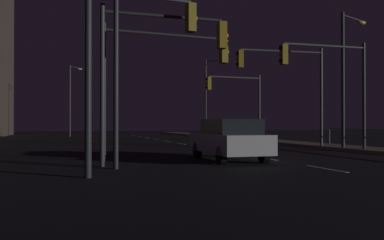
{
  "coord_description": "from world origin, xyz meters",
  "views": [
    {
      "loc": [
        -7.77,
        -1.52,
        1.42
      ],
      "look_at": [
        0.52,
        24.18,
        1.64
      ],
      "focal_mm": 37.38,
      "sensor_mm": 36.0,
      "label": 1
    }
  ],
  "objects_px": {
    "street_lamp_across_street": "(72,4)",
    "traffic_light_far_center": "(164,65)",
    "car": "(229,139)",
    "street_lamp_far_end": "(208,90)",
    "street_lamp_mid_block": "(72,94)",
    "traffic_light_far_right": "(285,75)",
    "traffic_light_overhead_east": "(328,72)",
    "traffic_light_mid_left": "(236,93)",
    "street_lamp_corner": "(347,66)",
    "traffic_light_mid_right": "(161,54)",
    "traffic_light_far_left": "(151,44)"
  },
  "relations": [
    {
      "from": "traffic_light_far_left",
      "to": "street_lamp_mid_block",
      "type": "relative_size",
      "value": 0.75
    },
    {
      "from": "street_lamp_corner",
      "to": "street_lamp_across_street",
      "type": "bearing_deg",
      "value": -153.3
    },
    {
      "from": "traffic_light_far_center",
      "to": "street_lamp_far_end",
      "type": "bearing_deg",
      "value": 66.08
    },
    {
      "from": "car",
      "to": "street_lamp_mid_block",
      "type": "relative_size",
      "value": 0.58
    },
    {
      "from": "street_lamp_across_street",
      "to": "traffic_light_far_center",
      "type": "bearing_deg",
      "value": 53.53
    },
    {
      "from": "car",
      "to": "street_lamp_far_end",
      "type": "distance_m",
      "value": 28.23
    },
    {
      "from": "traffic_light_far_left",
      "to": "traffic_light_mid_left",
      "type": "bearing_deg",
      "value": 57.18
    },
    {
      "from": "traffic_light_mid_left",
      "to": "street_lamp_far_end",
      "type": "distance_m",
      "value": 13.09
    },
    {
      "from": "traffic_light_far_right",
      "to": "street_lamp_mid_block",
      "type": "distance_m",
      "value": 27.38
    },
    {
      "from": "traffic_light_far_left",
      "to": "street_lamp_mid_block",
      "type": "height_order",
      "value": "street_lamp_mid_block"
    },
    {
      "from": "traffic_light_mid_right",
      "to": "traffic_light_mid_left",
      "type": "xyz_separation_m",
      "value": [
        9.27,
        14.45,
        -0.09
      ]
    },
    {
      "from": "traffic_light_far_right",
      "to": "street_lamp_corner",
      "type": "height_order",
      "value": "street_lamp_corner"
    },
    {
      "from": "traffic_light_far_right",
      "to": "street_lamp_across_street",
      "type": "height_order",
      "value": "street_lamp_across_street"
    },
    {
      "from": "traffic_light_overhead_east",
      "to": "traffic_light_far_center",
      "type": "relative_size",
      "value": 1.0
    },
    {
      "from": "car",
      "to": "street_lamp_across_street",
      "type": "bearing_deg",
      "value": -149.23
    },
    {
      "from": "street_lamp_mid_block",
      "to": "car",
      "type": "bearing_deg",
      "value": -80.44
    },
    {
      "from": "traffic_light_mid_right",
      "to": "traffic_light_far_center",
      "type": "bearing_deg",
      "value": 73.6
    },
    {
      "from": "traffic_light_far_center",
      "to": "traffic_light_far_left",
      "type": "bearing_deg",
      "value": -111.49
    },
    {
      "from": "traffic_light_mid_left",
      "to": "traffic_light_far_left",
      "type": "distance_m",
      "value": 17.98
    },
    {
      "from": "traffic_light_far_right",
      "to": "traffic_light_far_left",
      "type": "height_order",
      "value": "traffic_light_far_left"
    },
    {
      "from": "street_lamp_across_street",
      "to": "street_lamp_mid_block",
      "type": "height_order",
      "value": "street_lamp_mid_block"
    },
    {
      "from": "traffic_light_far_center",
      "to": "street_lamp_corner",
      "type": "bearing_deg",
      "value": 12.19
    },
    {
      "from": "traffic_light_mid_left",
      "to": "street_lamp_corner",
      "type": "height_order",
      "value": "street_lamp_corner"
    },
    {
      "from": "traffic_light_mid_left",
      "to": "traffic_light_far_right",
      "type": "height_order",
      "value": "traffic_light_far_right"
    },
    {
      "from": "street_lamp_across_street",
      "to": "traffic_light_overhead_east",
      "type": "bearing_deg",
      "value": 25.82
    },
    {
      "from": "traffic_light_mid_left",
      "to": "street_lamp_mid_block",
      "type": "distance_m",
      "value": 20.58
    },
    {
      "from": "traffic_light_far_center",
      "to": "street_lamp_corner",
      "type": "xyz_separation_m",
      "value": [
        10.62,
        2.29,
        0.73
      ]
    },
    {
      "from": "traffic_light_overhead_east",
      "to": "traffic_light_far_right",
      "type": "relative_size",
      "value": 0.95
    },
    {
      "from": "traffic_light_far_right",
      "to": "street_lamp_far_end",
      "type": "height_order",
      "value": "street_lamp_far_end"
    },
    {
      "from": "traffic_light_mid_right",
      "to": "street_lamp_across_street",
      "type": "xyz_separation_m",
      "value": [
        -2.95,
        -2.69,
        0.67
      ]
    },
    {
      "from": "street_lamp_corner",
      "to": "traffic_light_overhead_east",
      "type": "bearing_deg",
      "value": -148.74
    },
    {
      "from": "street_lamp_across_street",
      "to": "traffic_light_mid_right",
      "type": "bearing_deg",
      "value": 42.34
    },
    {
      "from": "traffic_light_far_center",
      "to": "traffic_light_far_right",
      "type": "xyz_separation_m",
      "value": [
        8.01,
        4.18,
        0.37
      ]
    },
    {
      "from": "car",
      "to": "traffic_light_far_left",
      "type": "distance_m",
      "value": 4.8
    },
    {
      "from": "traffic_light_mid_left",
      "to": "street_lamp_across_street",
      "type": "xyz_separation_m",
      "value": [
        -12.21,
        -17.13,
        0.76
      ]
    },
    {
      "from": "traffic_light_far_left",
      "to": "street_lamp_far_end",
      "type": "relative_size",
      "value": 0.7
    },
    {
      "from": "traffic_light_mid_right",
      "to": "traffic_light_mid_left",
      "type": "distance_m",
      "value": 17.16
    },
    {
      "from": "car",
      "to": "traffic_light_mid_left",
      "type": "relative_size",
      "value": 0.89
    },
    {
      "from": "car",
      "to": "traffic_light_overhead_east",
      "type": "bearing_deg",
      "value": 20.79
    },
    {
      "from": "traffic_light_far_center",
      "to": "street_lamp_across_street",
      "type": "distance_m",
      "value": 6.07
    },
    {
      "from": "traffic_light_overhead_east",
      "to": "street_lamp_corner",
      "type": "bearing_deg",
      "value": 31.26
    },
    {
      "from": "car",
      "to": "traffic_light_far_left",
      "type": "relative_size",
      "value": 0.77
    },
    {
      "from": "traffic_light_mid_right",
      "to": "street_lamp_far_end",
      "type": "xyz_separation_m",
      "value": [
        11.76,
        27.23,
        1.18
      ]
    },
    {
      "from": "traffic_light_mid_right",
      "to": "street_lamp_mid_block",
      "type": "xyz_separation_m",
      "value": [
        -2.31,
        31.43,
        0.76
      ]
    },
    {
      "from": "traffic_light_far_left",
      "to": "street_lamp_corner",
      "type": "xyz_separation_m",
      "value": [
        11.73,
        5.12,
        0.51
      ]
    },
    {
      "from": "traffic_light_mid_right",
      "to": "traffic_light_far_right",
      "type": "bearing_deg",
      "value": 36.25
    },
    {
      "from": "traffic_light_overhead_east",
      "to": "traffic_light_far_right",
      "type": "height_order",
      "value": "traffic_light_far_right"
    },
    {
      "from": "car",
      "to": "traffic_light_far_center",
      "type": "relative_size",
      "value": 0.84
    },
    {
      "from": "traffic_light_mid_left",
      "to": "street_lamp_corner",
      "type": "distance_m",
      "value": 10.21
    },
    {
      "from": "traffic_light_mid_right",
      "to": "street_lamp_mid_block",
      "type": "bearing_deg",
      "value": 94.21
    }
  ]
}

